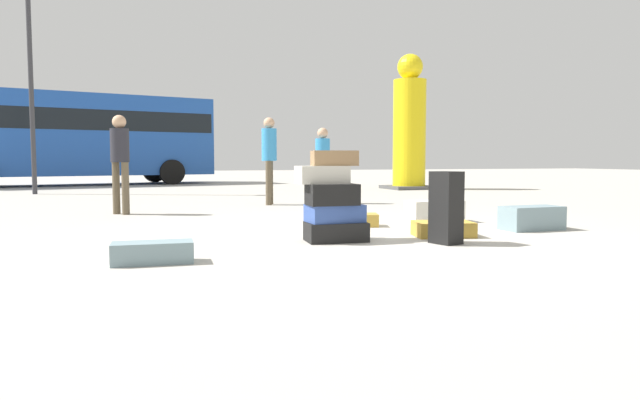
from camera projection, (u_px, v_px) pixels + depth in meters
The scene contains 14 objects.
ground_plane at pixel (366, 236), 6.64m from camera, with size 80.00×80.00×0.00m, color #ADA89E.
suitcase_tower at pixel (332, 200), 6.20m from camera, with size 0.75×0.58×1.00m.
suitcase_cream_foreground_near at pixel (434, 211), 8.10m from camera, with size 0.79×0.39×0.31m, color beige.
suitcase_tan_behind_tower at pixel (357, 220), 7.60m from camera, with size 0.56×0.35×0.17m, color #B28C33.
suitcase_slate_white_trunk at pixel (532, 218), 7.20m from camera, with size 0.77×0.38×0.31m, color gray.
suitcase_black_foreground_far at pixel (446, 208), 6.01m from camera, with size 0.24×0.29×0.78m, color black.
suitcase_slate_right_side at pixel (153, 253), 4.88m from camera, with size 0.69×0.29×0.19m, color gray.
suitcase_tan_upright_blue at pixel (443, 229), 6.59m from camera, with size 0.67×0.44×0.18m, color #B28C33.
person_bearded_onlooker at pixel (269, 153), 11.16m from camera, with size 0.30×0.33×1.74m.
person_tourist_with_camera at pixel (323, 159), 11.50m from camera, with size 0.30×0.33×1.55m.
person_passerby_in_red at pixel (120, 155), 9.19m from camera, with size 0.30×0.30×1.63m.
yellow_dummy_statue at pixel (409, 129), 17.11m from camera, with size 1.40×1.40×4.10m.
parked_bus at pixel (77, 133), 19.74m from camera, with size 9.49×4.39×3.15m.
lamp_post at pixel (29, 25), 14.33m from camera, with size 0.36×0.36×6.75m.
Camera 1 is at (-2.58, -6.09, 0.90)m, focal length 31.45 mm.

